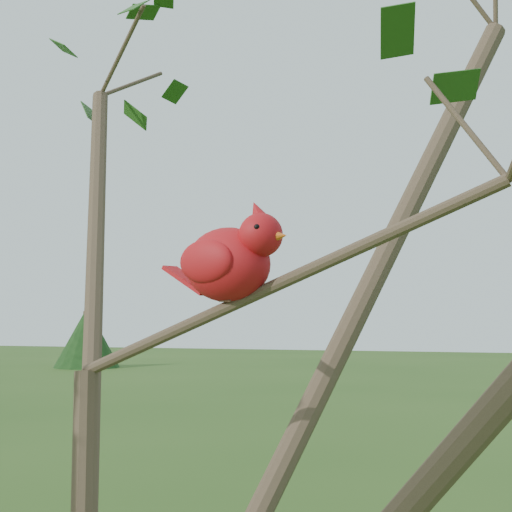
{
  "coord_description": "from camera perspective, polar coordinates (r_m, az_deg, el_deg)",
  "views": [
    {
      "loc": [
        0.52,
        -0.95,
        2.04
      ],
      "look_at": [
        0.22,
        0.06,
        2.11
      ],
      "focal_mm": 55.0,
      "sensor_mm": 36.0,
      "label": 1
    }
  ],
  "objects": [
    {
      "name": "crabapple_tree",
      "position": [
        1.05,
        -11.76,
        0.54
      ],
      "size": [
        2.35,
        2.05,
        2.95
      ],
      "color": "#413123",
      "rests_on": "ground"
    },
    {
      "name": "cardinal",
      "position": [
        1.09,
        -1.78,
        -0.33
      ],
      "size": [
        0.21,
        0.14,
        0.15
      ],
      "rotation": [
        0.0,
        0.0,
        -0.38
      ],
      "color": "red",
      "rests_on": "ground"
    },
    {
      "name": "distant_trees",
      "position": [
        24.57,
        5.33,
        -5.52
      ],
      "size": [
        43.01,
        15.3,
        3.16
      ],
      "color": "#413123",
      "rests_on": "ground"
    }
  ]
}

